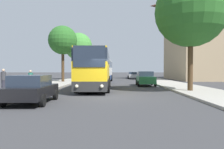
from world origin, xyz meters
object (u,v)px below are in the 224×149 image
at_px(parked_car_left_curb, 32,89).
at_px(tree_right_near, 191,11).
at_px(pedestrian_waiting_near, 3,80).
at_px(tree_left_near, 63,40).
at_px(tree_left_far, 78,47).
at_px(pedestrian_waiting_far, 31,81).
at_px(parked_car_right_near, 145,78).
at_px(parked_car_right_far, 133,75).
at_px(bus_middle, 102,70).
at_px(bus_front, 95,69).

bearing_deg(parked_car_left_curb, tree_right_near, 27.29).
distance_m(pedestrian_waiting_near, tree_right_near, 15.52).
bearing_deg(tree_left_near, parked_car_left_curb, -81.11).
bearing_deg(parked_car_left_curb, tree_left_far, 92.85).
bearing_deg(parked_car_left_curb, pedestrian_waiting_far, 109.99).
distance_m(parked_car_right_near, parked_car_right_far, 19.72).
xyz_separation_m(parked_car_right_far, tree_right_near, (2.45, -26.89, 5.60)).
bearing_deg(tree_left_far, tree_left_near, -92.86).
bearing_deg(pedestrian_waiting_far, parked_car_right_near, 82.15).
relative_size(parked_car_right_far, pedestrian_waiting_near, 2.62).
bearing_deg(bus_middle, pedestrian_waiting_far, -104.92).
height_order(bus_middle, parked_car_right_near, bus_middle).
bearing_deg(pedestrian_waiting_near, parked_car_left_curb, 83.99).
distance_m(parked_car_left_curb, parked_car_right_near, 15.10).
xyz_separation_m(parked_car_right_near, tree_left_near, (-10.73, 6.03, 5.07)).
relative_size(parked_car_left_curb, tree_right_near, 0.46).
bearing_deg(pedestrian_waiting_near, tree_left_near, -140.18).
distance_m(parked_car_right_far, pedestrian_waiting_far, 29.33).
bearing_deg(parked_car_right_far, pedestrian_waiting_near, 66.54).
bearing_deg(pedestrian_waiting_near, tree_left_far, -139.10).
bearing_deg(tree_right_near, bus_front, 163.03).
distance_m(pedestrian_waiting_near, tree_left_far, 24.20).
height_order(pedestrian_waiting_near, tree_left_near, tree_left_near).
relative_size(bus_middle, pedestrian_waiting_near, 6.10).
height_order(bus_middle, parked_car_right_far, bus_middle).
xyz_separation_m(parked_car_right_far, tree_left_near, (-10.82, -13.69, 5.17)).
bearing_deg(parked_car_right_near, pedestrian_waiting_near, 33.88).
height_order(pedestrian_waiting_far, tree_right_near, tree_right_near).
xyz_separation_m(pedestrian_waiting_near, tree_right_near, (14.57, 0.46, 5.32)).
relative_size(parked_car_left_curb, parked_car_right_near, 0.93).
relative_size(parked_car_right_near, tree_left_near, 0.57).
bearing_deg(tree_left_far, pedestrian_waiting_near, -94.36).
height_order(bus_front, tree_right_near, tree_right_near).
bearing_deg(bus_front, bus_middle, 89.71).
xyz_separation_m(parked_car_left_curb, pedestrian_waiting_far, (-2.05, 5.07, 0.18)).
bearing_deg(parked_car_right_near, tree_left_far, -55.84).
bearing_deg(bus_front, parked_car_right_near, 42.02).
xyz_separation_m(bus_middle, tree_right_near, (7.85, -14.45, 4.60)).
distance_m(parked_car_right_far, pedestrian_waiting_near, 29.92).
bearing_deg(pedestrian_waiting_near, pedestrian_waiting_far, 128.69).
relative_size(pedestrian_waiting_far, tree_left_far, 0.19).
xyz_separation_m(parked_car_right_near, parked_car_right_far, (0.09, 19.72, -0.10)).
bearing_deg(bus_middle, tree_left_far, 121.16).
bearing_deg(bus_front, tree_left_far, 102.74).
bearing_deg(tree_left_near, bus_front, -62.87).
distance_m(tree_left_near, tree_right_near, 18.72).
xyz_separation_m(bus_middle, parked_car_left_curb, (-2.45, -20.23, -0.95)).
xyz_separation_m(pedestrian_waiting_near, pedestrian_waiting_far, (2.22, -0.26, -0.05)).
bearing_deg(parked_car_right_far, pedestrian_waiting_far, 70.72).
bearing_deg(bus_front, parked_car_left_curb, -108.62).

